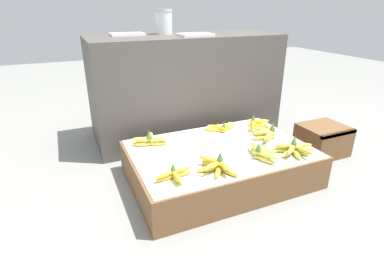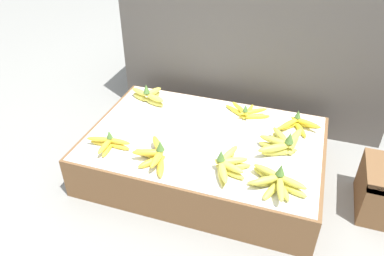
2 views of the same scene
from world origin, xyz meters
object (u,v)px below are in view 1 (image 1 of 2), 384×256
banana_bunch_back_midright (222,128)px  banana_bunch_back_right (255,124)px  banana_bunch_front_midright (262,153)px  banana_bunch_back_left (150,140)px  banana_bunch_front_right (294,149)px  banana_bunch_middle_right (267,133)px  glass_jar (164,22)px  foam_tray_white (127,34)px  banana_bunch_front_left (174,174)px  banana_bunch_front_midleft (216,166)px  wooden_crate (323,140)px

banana_bunch_back_midright → banana_bunch_back_right: bearing=-8.3°
banana_bunch_back_midright → banana_bunch_back_right: size_ratio=1.15×
banana_bunch_front_midright → banana_bunch_back_left: (-0.53, 0.42, 0.00)m
banana_bunch_front_midright → banana_bunch_front_right: 0.20m
banana_bunch_front_midright → banana_bunch_middle_right: bearing=48.3°
banana_bunch_front_midright → banana_bunch_middle_right: banana_bunch_middle_right is taller
glass_jar → foam_tray_white: glass_jar is taller
banana_bunch_front_right → foam_tray_white: foam_tray_white is taller
banana_bunch_front_midright → glass_jar: size_ratio=1.39×
banana_bunch_front_left → banana_bunch_front_midright: size_ratio=0.81×
banana_bunch_front_midleft → banana_bunch_back_right: bearing=38.6°
banana_bunch_front_midleft → banana_bunch_back_right: (0.55, 0.44, -0.01)m
banana_bunch_front_right → banana_bunch_back_right: (0.04, 0.44, -0.01)m
banana_bunch_front_right → banana_bunch_back_right: banana_bunch_front_right is taller
banana_bunch_front_midright → banana_bunch_back_right: (0.24, 0.41, -0.01)m
banana_bunch_middle_right → foam_tray_white: foam_tray_white is taller
banana_bunch_front_left → banana_bunch_back_left: banana_bunch_back_left is taller
banana_bunch_front_midleft → banana_bunch_middle_right: bearing=26.2°
banana_bunch_back_midright → banana_bunch_front_left: bearing=-138.7°
banana_bunch_front_midleft → banana_bunch_back_left: banana_bunch_back_left is taller
banana_bunch_back_left → glass_jar: 0.99m
banana_bunch_front_left → glass_jar: 1.32m
banana_bunch_back_midright → banana_bunch_front_right: bearing=-66.0°
foam_tray_white → banana_bunch_front_left: bearing=-92.6°
wooden_crate → banana_bunch_front_right: 0.57m
banana_bunch_middle_right → glass_jar: size_ratio=1.32×
banana_bunch_front_midleft → banana_bunch_back_midright: (0.29, 0.47, -0.01)m
banana_bunch_front_left → banana_bunch_front_midleft: bearing=-3.8°
wooden_crate → banana_bunch_front_midleft: bearing=-166.7°
banana_bunch_front_midleft → banana_bunch_back_left: (-0.23, 0.45, 0.00)m
banana_bunch_middle_right → glass_jar: glass_jar is taller
banana_bunch_back_left → banana_bunch_back_midright: (0.52, 0.02, -0.01)m
banana_bunch_front_midright → banana_bunch_back_right: 0.47m
wooden_crate → banana_bunch_back_midright: size_ratio=1.28×
banana_bunch_front_right → foam_tray_white: size_ratio=0.97×
banana_bunch_front_left → glass_jar: bearing=72.8°
banana_bunch_middle_right → banana_bunch_back_midright: banana_bunch_middle_right is taller
banana_bunch_front_left → foam_tray_white: bearing=87.4°
banana_bunch_back_right → glass_jar: glass_jar is taller
wooden_crate → banana_bunch_front_right: banana_bunch_front_right is taller
banana_bunch_back_right → banana_bunch_middle_right: bearing=-103.7°
banana_bunch_middle_right → banana_bunch_front_midright: bearing=-131.7°
banana_bunch_front_midright → banana_bunch_front_right: bearing=-10.8°
banana_bunch_back_midright → foam_tray_white: (-0.47, 0.63, 0.59)m
banana_bunch_front_midright → banana_bunch_back_left: 0.68m
banana_bunch_front_right → banana_bunch_middle_right: banana_bunch_middle_right is taller
wooden_crate → glass_jar: bearing=135.9°
foam_tray_white → banana_bunch_front_midright: bearing=-65.8°
banana_bunch_back_right → foam_tray_white: size_ratio=0.88×
wooden_crate → foam_tray_white: (-1.18, 0.87, 0.71)m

